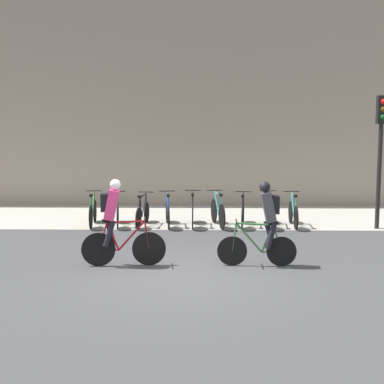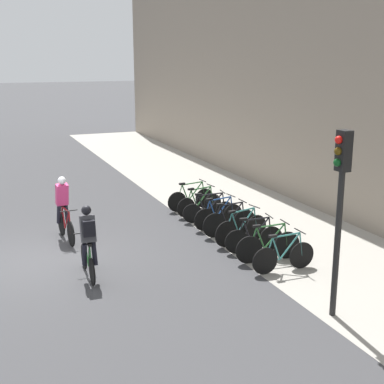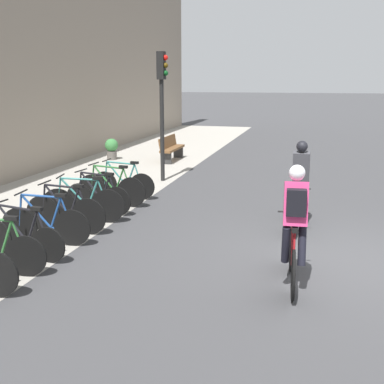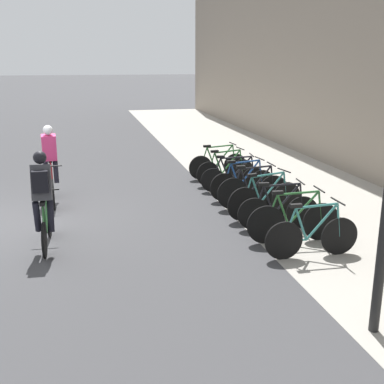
{
  "view_description": "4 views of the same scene",
  "coord_description": "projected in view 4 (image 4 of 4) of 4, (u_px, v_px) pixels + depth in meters",
  "views": [
    {
      "loc": [
        0.39,
        -9.91,
        2.87
      ],
      "look_at": [
        0.14,
        3.31,
        1.21
      ],
      "focal_mm": 50.0,
      "sensor_mm": 36.0,
      "label": 1
    },
    {
      "loc": [
        13.1,
        -1.43,
        4.94
      ],
      "look_at": [
        0.81,
        3.68,
        1.58
      ],
      "focal_mm": 50.0,
      "sensor_mm": 36.0,
      "label": 2
    },
    {
      "loc": [
        -7.9,
        0.5,
        2.91
      ],
      "look_at": [
        0.98,
        2.82,
        0.75
      ],
      "focal_mm": 45.0,
      "sensor_mm": 36.0,
      "label": 3
    },
    {
      "loc": [
        9.87,
        1.5,
        3.2
      ],
      "look_at": [
        1.34,
        3.45,
        0.79
      ],
      "focal_mm": 45.0,
      "sensor_mm": 36.0,
      "label": 4
    }
  ],
  "objects": [
    {
      "name": "parked_bike_7",
      "position": [
        294.0,
        220.0,
        8.66
      ],
      "size": [
        0.46,
        1.75,
        0.99
      ],
      "color": "black",
      "rests_on": "ground"
    },
    {
      "name": "parked_bike_0",
      "position": [
        218.0,
        164.0,
        13.37
      ],
      "size": [
        0.46,
        1.69,
        0.97
      ],
      "color": "black",
      "rests_on": "ground"
    },
    {
      "name": "parked_bike_1",
      "position": [
        225.0,
        170.0,
        12.7
      ],
      "size": [
        0.46,
        1.63,
        0.96
      ],
      "color": "black",
      "rests_on": "ground"
    },
    {
      "name": "cyclist_pink",
      "position": [
        50.0,
        162.0,
        11.0
      ],
      "size": [
        1.72,
        0.46,
        1.79
      ],
      "color": "black",
      "rests_on": "ground"
    },
    {
      "name": "parked_bike_4",
      "position": [
        253.0,
        190.0,
        10.67
      ],
      "size": [
        0.46,
        1.67,
        0.99
      ],
      "color": "black",
      "rests_on": "ground"
    },
    {
      "name": "parked_bike_5",
      "position": [
        265.0,
        199.0,
        10.0
      ],
      "size": [
        0.5,
        1.73,
        0.99
      ],
      "color": "black",
      "rests_on": "ground"
    },
    {
      "name": "parked_bike_6",
      "position": [
        278.0,
        210.0,
        9.33
      ],
      "size": [
        0.46,
        1.61,
        0.96
      ],
      "color": "black",
      "rests_on": "ground"
    },
    {
      "name": "kerb_strip",
      "position": [
        317.0,
        201.0,
        11.25
      ],
      "size": [
        44.0,
        4.5,
        0.01
      ],
      "primitive_type": "cube",
      "color": "#A39E93",
      "rests_on": "ground"
    },
    {
      "name": "cyclist_grey",
      "position": [
        43.0,
        198.0,
        8.14
      ],
      "size": [
        1.62,
        0.46,
        1.75
      ],
      "color": "black",
      "rests_on": "ground"
    },
    {
      "name": "parked_bike_2",
      "position": [
        233.0,
        177.0,
        12.03
      ],
      "size": [
        0.46,
        1.65,
        0.94
      ],
      "color": "black",
      "rests_on": "ground"
    },
    {
      "name": "parked_bike_8",
      "position": [
        312.0,
        235.0,
        7.99
      ],
      "size": [
        0.46,
        1.66,
        0.96
      ],
      "color": "black",
      "rests_on": "ground"
    },
    {
      "name": "parked_bike_3",
      "position": [
        243.0,
        183.0,
        11.35
      ],
      "size": [
        0.46,
        1.66,
        0.97
      ],
      "color": "black",
      "rests_on": "ground"
    },
    {
      "name": "ground",
      "position": [
        13.0,
        222.0,
        9.8
      ],
      "size": [
        200.0,
        200.0,
        0.0
      ],
      "primitive_type": "plane",
      "color": "#3D3D3F"
    }
  ]
}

